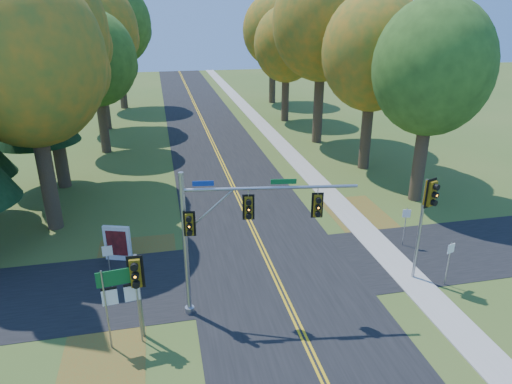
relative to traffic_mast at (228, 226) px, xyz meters
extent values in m
plane|color=#3A591F|center=(2.52, 0.74, -4.02)|extent=(160.00, 160.00, 0.00)
cube|color=black|center=(2.52, 0.74, -4.01)|extent=(8.00, 160.00, 0.02)
cube|color=black|center=(2.52, 2.74, -4.01)|extent=(60.00, 6.00, 0.02)
cube|color=gold|center=(2.42, 0.74, -4.00)|extent=(0.10, 160.00, 0.01)
cube|color=gold|center=(2.62, 0.74, -4.00)|extent=(0.10, 160.00, 0.01)
cube|color=#9E998E|center=(8.72, 0.74, -3.99)|extent=(1.60, 160.00, 0.06)
cube|color=brown|center=(-3.98, 4.74, -4.02)|extent=(4.00, 6.00, 0.00)
cube|color=brown|center=(9.32, 6.74, -4.02)|extent=(3.50, 8.00, 0.00)
cube|color=brown|center=(-4.98, -2.26, -4.02)|extent=(3.00, 5.00, 0.00)
cylinder|color=#38281C|center=(-8.68, 10.04, -0.65)|extent=(0.86, 0.86, 6.75)
ellipsoid|color=#BD7019|center=(-8.68, 10.04, 5.53)|extent=(8.00, 8.00, 9.20)
sphere|color=#BD7019|center=(-7.08, 11.24, 4.73)|extent=(4.80, 4.80, 4.80)
cylinder|color=#38281C|center=(14.02, 9.44, -0.98)|extent=(0.83, 0.83, 6.08)
ellipsoid|color=#447A26|center=(14.02, 9.44, 4.57)|extent=(7.20, 7.20, 8.28)
sphere|color=#447A26|center=(15.46, 10.52, 3.85)|extent=(4.32, 4.32, 4.32)
sphere|color=#447A26|center=(12.76, 8.72, 5.29)|extent=(3.96, 3.96, 3.96)
cylinder|color=#38281C|center=(-9.28, 16.94, -0.31)|extent=(0.89, 0.89, 7.42)
ellipsoid|color=#BD7019|center=(-9.28, 16.94, 6.41)|extent=(8.60, 8.60, 9.89)
sphere|color=#BD7019|center=(-7.56, 18.23, 5.55)|extent=(5.16, 5.16, 5.16)
sphere|color=#BD7019|center=(-10.78, 16.08, 7.27)|extent=(4.73, 4.73, 4.73)
cylinder|color=#38281C|center=(13.42, 16.24, -0.87)|extent=(0.84, 0.84, 6.30)
ellipsoid|color=#BD7019|center=(13.42, 16.24, 4.94)|extent=(7.60, 7.60, 8.74)
sphere|color=#BD7019|center=(14.94, 17.38, 4.18)|extent=(4.56, 4.56, 4.56)
sphere|color=#BD7019|center=(12.09, 15.48, 5.70)|extent=(4.18, 4.18, 4.18)
cylinder|color=#38281C|center=(-7.08, 25.14, -1.21)|extent=(0.81, 0.81, 5.62)
ellipsoid|color=#447A26|center=(-7.08, 25.14, 3.98)|extent=(6.80, 6.80, 7.82)
sphere|color=#447A26|center=(-5.72, 26.16, 3.30)|extent=(4.08, 4.08, 4.08)
sphere|color=#447A26|center=(-8.27, 24.46, 4.66)|extent=(3.74, 3.74, 3.74)
cylinder|color=#38281C|center=(12.32, 24.34, -0.20)|extent=(0.90, 0.90, 7.65)
ellipsoid|color=#BD7019|center=(12.32, 24.34, 6.71)|extent=(8.80, 8.80, 10.12)
sphere|color=#BD7019|center=(14.08, 25.66, 5.83)|extent=(5.28, 5.28, 5.28)
sphere|color=#BD7019|center=(10.78, 23.46, 7.59)|extent=(4.84, 4.84, 4.84)
cylinder|color=#38281C|center=(-7.68, 33.84, -0.53)|extent=(0.87, 0.87, 6.98)
ellipsoid|color=#BD7019|center=(-7.68, 33.84, 5.82)|extent=(8.20, 8.20, 9.43)
sphere|color=#BD7019|center=(-6.04, 35.07, 5.00)|extent=(4.92, 4.92, 4.92)
sphere|color=#BD7019|center=(-9.11, 33.02, 6.64)|extent=(4.51, 4.51, 4.51)
cylinder|color=#38281C|center=(11.72, 33.54, -1.10)|extent=(0.82, 0.82, 5.85)
ellipsoid|color=#BD7019|center=(11.72, 33.54, 4.28)|extent=(7.00, 7.00, 8.05)
sphere|color=#BD7019|center=(13.12, 34.59, 3.58)|extent=(4.20, 4.20, 4.20)
sphere|color=#BD7019|center=(10.50, 32.84, 4.98)|extent=(3.85, 3.85, 3.85)
cylinder|color=#38281C|center=(-6.48, 44.74, -0.42)|extent=(0.88, 0.88, 7.20)
ellipsoid|color=#447A26|center=(-6.48, 44.74, 6.12)|extent=(8.40, 8.40, 9.66)
sphere|color=#447A26|center=(-4.80, 46.00, 5.28)|extent=(5.04, 5.04, 5.04)
sphere|color=#447A26|center=(-7.95, 43.90, 6.96)|extent=(4.62, 4.62, 4.62)
cylinder|color=#38281C|center=(12.92, 44.24, -0.76)|extent=(0.85, 0.85, 6.53)
ellipsoid|color=#BD7019|center=(12.92, 44.24, 5.23)|extent=(7.80, 7.80, 8.97)
sphere|color=#BD7019|center=(14.48, 45.41, 4.45)|extent=(4.68, 4.68, 4.68)
sphere|color=#BD7019|center=(11.56, 43.46, 6.01)|extent=(4.29, 4.29, 4.29)
cylinder|color=#38281C|center=(-10.48, 16.74, -2.31)|extent=(0.50, 0.50, 3.42)
cone|color=black|center=(-10.48, 16.74, 2.12)|extent=(5.60, 5.60, 5.45)
cone|color=black|center=(-10.48, 16.74, 6.02)|extent=(4.57, 4.57, 5.45)
cylinder|color=#95979D|center=(-1.68, 0.28, -0.89)|extent=(0.20, 0.20, 6.25)
cylinder|color=#95979D|center=(-1.68, 0.28, -3.89)|extent=(0.39, 0.39, 0.27)
cylinder|color=#95979D|center=(1.64, -0.20, 1.52)|extent=(6.65, 1.09, 0.13)
cylinder|color=#95979D|center=(-0.70, 0.14, 0.62)|extent=(2.01, 0.37, 1.85)
cylinder|color=#95979D|center=(0.80, -0.08, 1.36)|extent=(0.04, 0.04, 0.32)
cube|color=#72590C|center=(0.80, -0.08, 0.75)|extent=(0.34, 0.31, 0.89)
cube|color=black|center=(0.80, -0.08, 0.75)|extent=(0.46, 0.09, 1.05)
sphere|color=orange|center=(0.77, -0.28, 0.75)|extent=(0.16, 0.16, 0.16)
cylinder|color=black|center=(0.77, -0.28, 1.04)|extent=(0.23, 0.17, 0.21)
cylinder|color=black|center=(0.77, -0.28, 0.75)|extent=(0.23, 0.17, 0.21)
cylinder|color=black|center=(0.77, -0.28, 0.46)|extent=(0.23, 0.17, 0.21)
cylinder|color=#95979D|center=(3.45, -0.46, 1.36)|extent=(0.04, 0.04, 0.32)
cube|color=#72590C|center=(3.45, -0.46, 0.75)|extent=(0.34, 0.31, 0.89)
cube|color=black|center=(3.45, -0.46, 0.75)|extent=(0.46, 0.09, 1.05)
sphere|color=orange|center=(3.42, -0.67, 0.75)|extent=(0.16, 0.16, 0.16)
cylinder|color=black|center=(3.42, -0.67, 1.04)|extent=(0.23, 0.17, 0.21)
cylinder|color=black|center=(3.42, -0.67, 0.75)|extent=(0.23, 0.17, 0.21)
cylinder|color=black|center=(3.42, -0.67, 0.46)|extent=(0.23, 0.17, 0.21)
cube|color=#72590C|center=(-1.47, 0.12, 0.18)|extent=(0.34, 0.31, 0.89)
cube|color=black|center=(-1.47, 0.12, 0.18)|extent=(0.46, 0.09, 1.05)
sphere|color=orange|center=(-1.50, -0.08, 0.18)|extent=(0.16, 0.16, 0.16)
cylinder|color=black|center=(-1.50, -0.08, 0.46)|extent=(0.23, 0.17, 0.21)
cylinder|color=black|center=(-1.50, -0.08, 0.18)|extent=(0.23, 0.17, 0.21)
cylinder|color=black|center=(-1.50, -0.08, -0.11)|extent=(0.23, 0.17, 0.21)
cube|color=navy|center=(-0.88, 0.17, 1.77)|extent=(0.80, 0.15, 0.20)
cube|color=#0C5926|center=(2.13, -0.27, 1.77)|extent=(0.98, 0.18, 0.20)
cylinder|color=gray|center=(8.88, 0.72, -1.53)|extent=(0.14, 0.14, 4.99)
cube|color=#72590C|center=(8.97, 0.49, 0.40)|extent=(0.48, 0.46, 1.13)
cube|color=black|center=(8.97, 0.49, 0.40)|extent=(0.56, 0.24, 1.34)
sphere|color=orange|center=(9.06, 0.24, 0.40)|extent=(0.20, 0.20, 0.20)
cylinder|color=black|center=(9.06, 0.24, 0.77)|extent=(0.32, 0.27, 0.27)
cylinder|color=black|center=(9.06, 0.24, 0.40)|extent=(0.32, 0.27, 0.27)
cylinder|color=black|center=(9.06, 0.24, 0.04)|extent=(0.32, 0.27, 0.27)
cylinder|color=gray|center=(-3.55, -0.81, -2.22)|extent=(0.14, 0.14, 3.60)
cube|color=#72590C|center=(-3.56, -1.06, -0.98)|extent=(0.40, 0.36, 1.13)
cube|color=black|center=(-3.56, -1.06, -0.98)|extent=(0.59, 0.06, 1.33)
sphere|color=orange|center=(-3.57, -1.32, -0.98)|extent=(0.20, 0.20, 0.20)
cylinder|color=black|center=(-3.57, -1.32, -0.62)|extent=(0.28, 0.19, 0.27)
cylinder|color=black|center=(-3.57, -1.32, -0.98)|extent=(0.28, 0.19, 0.27)
cylinder|color=black|center=(-3.57, -1.32, -1.34)|extent=(0.28, 0.19, 0.27)
cylinder|color=gray|center=(-4.71, -1.27, -2.34)|extent=(0.07, 0.07, 3.36)
cylinder|color=gray|center=(-3.60, -1.13, -2.34)|extent=(0.07, 0.07, 3.36)
cube|color=#0C5422|center=(-4.16, -1.16, -1.05)|extent=(1.56, 0.24, 0.62)
cube|color=silver|center=(-4.16, -1.16, -1.05)|extent=(1.34, 0.17, 0.09)
cube|color=silver|center=(-4.55, -1.21, -1.83)|extent=(0.56, 0.11, 0.62)
cube|color=black|center=(-4.55, -1.21, -1.46)|extent=(0.56, 0.08, 0.11)
cube|color=silver|center=(-3.77, -1.11, -1.83)|extent=(0.56, 0.11, 0.62)
cube|color=black|center=(-3.77, -1.11, -1.46)|extent=(0.56, 0.08, 0.11)
cube|color=silver|center=(-4.83, 5.41, -3.08)|extent=(1.34, 0.62, 1.88)
cube|color=maroon|center=(-4.86, 5.31, -3.03)|extent=(0.99, 0.36, 1.36)
cube|color=silver|center=(-5.32, 5.58, -3.87)|extent=(0.11, 0.11, 0.31)
cube|color=silver|center=(-4.33, 5.24, -3.87)|extent=(0.11, 0.11, 0.31)
cylinder|color=gray|center=(10.02, 3.76, -2.93)|extent=(0.05, 0.05, 2.19)
cube|color=silver|center=(10.02, 3.74, -2.13)|extent=(0.41, 0.15, 0.45)
cylinder|color=gray|center=(10.02, -0.11, -2.92)|extent=(0.05, 0.05, 2.20)
cube|color=white|center=(10.03, -0.13, -2.13)|extent=(0.41, 0.15, 0.45)
cylinder|color=gray|center=(-4.98, 2.74, -2.87)|extent=(0.05, 0.05, 2.31)
cube|color=silver|center=(-4.98, 2.72, -2.03)|extent=(0.44, 0.07, 0.47)
camera|label=1|loc=(-2.31, -15.83, 7.86)|focal=32.00mm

